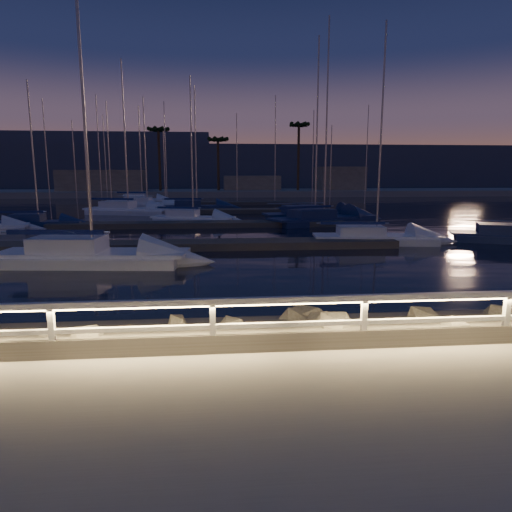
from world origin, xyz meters
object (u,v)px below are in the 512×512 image
object	(u,v)px
sailboat_g	(312,214)
sailboat_m	(141,200)
sailboat_j	(126,210)
sailboat_n	(146,204)
guard_rail	(156,315)
sailboat_h	(321,219)
sailboat_b	(88,255)
sailboat_k	(195,207)
sailboat_e	(37,223)
sailboat_c	(373,237)
sailboat_f	(191,218)

from	to	relation	value
sailboat_g	sailboat_m	bearing A→B (deg)	118.50
sailboat_j	sailboat_n	bearing A→B (deg)	102.69
guard_rail	sailboat_h	size ratio (longest dim) A/B	2.82
sailboat_j	sailboat_n	distance (m)	9.47
sailboat_h	sailboat_b	bearing A→B (deg)	-155.33
sailboat_k	sailboat_n	xyz separation A→B (m)	(-6.02, 5.34, 0.01)
sailboat_e	sailboat_h	world-z (taller)	sailboat_h
sailboat_c	sailboat_h	bearing A→B (deg)	99.51
sailboat_e	sailboat_h	xyz separation A→B (m)	(21.61, 0.60, 0.05)
sailboat_h	sailboat_e	bearing A→B (deg)	159.37
sailboat_f	sailboat_g	bearing A→B (deg)	23.43
sailboat_h	sailboat_k	world-z (taller)	sailboat_h
sailboat_j	guard_rail	bearing A→B (deg)	-62.81
sailboat_j	sailboat_m	distance (m)	17.30
sailboat_c	sailboat_e	size ratio (longest dim) A/B	1.15
sailboat_f	sailboat_k	distance (m)	12.41
sailboat_e	sailboat_j	distance (m)	11.77
sailboat_b	sailboat_e	size ratio (longest dim) A/B	1.34
sailboat_k	sailboat_m	xyz separation A→B (m)	(-7.77, 13.15, 0.04)
sailboat_g	sailboat_j	distance (m)	18.42
sailboat_f	sailboat_h	world-z (taller)	sailboat_h
sailboat_b	sailboat_g	bearing A→B (deg)	58.76
sailboat_c	sailboat_n	bearing A→B (deg)	126.06
sailboat_h	sailboat_k	bearing A→B (deg)	104.00
sailboat_k	sailboat_m	world-z (taller)	sailboat_k
guard_rail	sailboat_c	world-z (taller)	sailboat_c
guard_rail	sailboat_n	xyz separation A→B (m)	(-6.89, 46.84, -0.95)
sailboat_b	sailboat_k	size ratio (longest dim) A/B	1.08
sailboat_e	sailboat_h	size ratio (longest dim) A/B	0.68
sailboat_b	sailboat_e	xyz separation A→B (m)	(-7.49, 14.49, -0.06)
sailboat_f	sailboat_j	xyz separation A→B (m)	(-6.71, 8.30, 0.07)
sailboat_c	sailboat_g	distance (m)	13.75
sailboat_c	sailboat_n	size ratio (longest dim) A/B	0.95
sailboat_k	sailboat_e	bearing A→B (deg)	-128.88
sailboat_c	sailboat_e	xyz separation A→B (m)	(-22.18, 9.71, 0.01)
sailboat_b	sailboat_c	world-z (taller)	sailboat_b
sailboat_b	sailboat_m	world-z (taller)	sailboat_b
guard_rail	sailboat_n	distance (m)	47.35
sailboat_h	sailboat_g	bearing A→B (deg)	67.52
sailboat_n	sailboat_b	bearing A→B (deg)	-77.00
sailboat_m	sailboat_n	bearing A→B (deg)	-74.89
guard_rail	sailboat_n	bearing A→B (deg)	98.37
sailboat_c	sailboat_h	xyz separation A→B (m)	(-0.56, 10.30, 0.05)
sailboat_c	sailboat_h	size ratio (longest dim) A/B	0.77
sailboat_h	sailboat_j	bearing A→B (deg)	126.77
sailboat_f	sailboat_h	distance (m)	10.57
sailboat_j	sailboat_b	bearing A→B (deg)	-67.37
sailboat_k	sailboat_n	distance (m)	8.05
sailboat_n	guard_rail	bearing A→B (deg)	-72.63
sailboat_c	sailboat_j	xyz separation A→B (m)	(-17.66, 20.58, 0.07)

